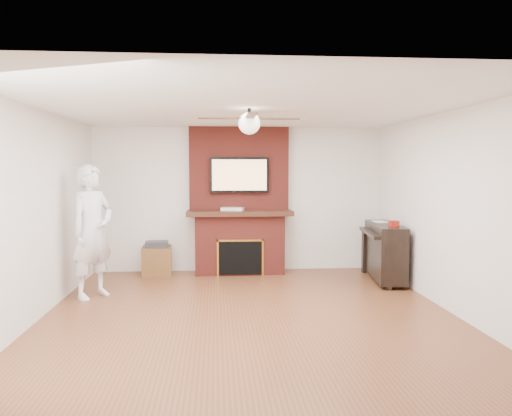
{
  "coord_description": "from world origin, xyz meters",
  "views": [
    {
      "loc": [
        -0.4,
        -5.96,
        1.78
      ],
      "look_at": [
        0.15,
        0.9,
        1.24
      ],
      "focal_mm": 35.0,
      "sensor_mm": 36.0,
      "label": 1
    }
  ],
  "objects": [
    {
      "name": "candle_blue",
      "position": [
        0.2,
        2.35,
        0.04
      ],
      "size": [
        0.06,
        0.06,
        0.08
      ],
      "primitive_type": "cylinder",
      "color": "#34559C",
      "rests_on": "ground"
    },
    {
      "name": "person",
      "position": [
        -2.1,
        1.02,
        0.92
      ],
      "size": [
        0.76,
        0.81,
        1.85
      ],
      "primitive_type": "imported",
      "rotation": [
        0.0,
        0.0,
        0.94
      ],
      "color": "silver",
      "rests_on": "ground"
    },
    {
      "name": "cable_box",
      "position": [
        -0.12,
        2.45,
        1.11
      ],
      "size": [
        0.41,
        0.29,
        0.05
      ],
      "primitive_type": "cube",
      "rotation": [
        0.0,
        0.0,
        -0.24
      ],
      "color": "silver",
      "rests_on": "fireplace"
    },
    {
      "name": "fireplace",
      "position": [
        0.0,
        2.55,
        1.0
      ],
      "size": [
        1.78,
        0.64,
        2.5
      ],
      "color": "maroon",
      "rests_on": "ground"
    },
    {
      "name": "ceiling_fan",
      "position": [
        -0.0,
        0.0,
        2.33
      ],
      "size": [
        1.21,
        1.21,
        0.31
      ],
      "color": "black",
      "rests_on": "room_shell"
    },
    {
      "name": "side_table",
      "position": [
        -1.4,
        2.48,
        0.26
      ],
      "size": [
        0.52,
        0.52,
        0.56
      ],
      "rotation": [
        0.0,
        0.0,
        0.07
      ],
      "color": "brown",
      "rests_on": "ground"
    },
    {
      "name": "candle_orange",
      "position": [
        -0.21,
        2.3,
        0.06
      ],
      "size": [
        0.08,
        0.08,
        0.12
      ],
      "primitive_type": "cylinder",
      "color": "#B86515",
      "rests_on": "ground"
    },
    {
      "name": "candle_green",
      "position": [
        -0.04,
        2.33,
        0.04
      ],
      "size": [
        0.07,
        0.07,
        0.09
      ],
      "primitive_type": "cylinder",
      "color": "#456F2C",
      "rests_on": "ground"
    },
    {
      "name": "tv",
      "position": [
        0.0,
        2.5,
        1.68
      ],
      "size": [
        1.0,
        0.08,
        0.6
      ],
      "color": "black",
      "rests_on": "fireplace"
    },
    {
      "name": "piano",
      "position": [
        2.28,
        1.72,
        0.49
      ],
      "size": [
        0.67,
        1.43,
        1.0
      ],
      "rotation": [
        0.0,
        0.0,
        -0.12
      ],
      "color": "black",
      "rests_on": "ground"
    },
    {
      "name": "candle_cream",
      "position": [
        0.13,
        2.39,
        0.06
      ],
      "size": [
        0.08,
        0.08,
        0.12
      ],
      "primitive_type": "cylinder",
      "color": "beige",
      "rests_on": "ground"
    },
    {
      "name": "room_shell",
      "position": [
        0.0,
        0.0,
        1.25
      ],
      "size": [
        5.36,
        5.86,
        2.86
      ],
      "color": "#5C311B",
      "rests_on": "ground"
    }
  ]
}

